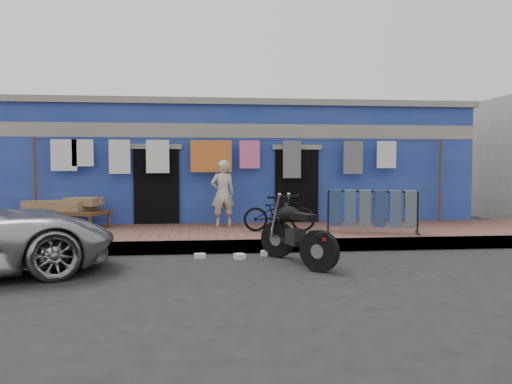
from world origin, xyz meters
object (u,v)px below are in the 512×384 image
at_px(bicycle, 279,209).
at_px(motorcycle, 297,231).
at_px(jeans_rack, 372,211).
at_px(seated_person, 223,193).
at_px(charpoy, 68,213).

distance_m(bicycle, motorcycle, 2.36).
xyz_separation_m(motorcycle, jeans_rack, (1.99, 1.92, 0.15)).
xyz_separation_m(seated_person, bicycle, (1.18, -1.10, -0.28)).
bearing_deg(motorcycle, jeans_rack, 24.27).
xyz_separation_m(bicycle, motorcycle, (-0.06, -2.35, -0.18)).
bearing_deg(seated_person, motorcycle, 98.10).
distance_m(charpoy, jeans_rack, 6.93).
distance_m(bicycle, jeans_rack, 1.98).
relative_size(motorcycle, jeans_rack, 0.94).
distance_m(seated_person, charpoy, 3.63).
distance_m(bicycle, charpoy, 4.95).
bearing_deg(jeans_rack, motorcycle, -136.07).
relative_size(bicycle, motorcycle, 0.83).
relative_size(motorcycle, charpoy, 0.86).
bearing_deg(bicycle, seated_person, 53.54).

